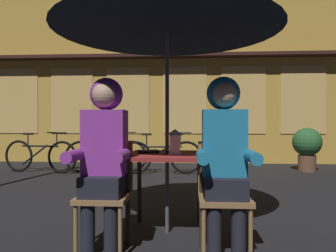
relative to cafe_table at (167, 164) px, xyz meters
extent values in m
plane|color=black|center=(0.00, 0.00, -0.64)|extent=(60.00, 60.00, 0.00)
cube|color=maroon|center=(0.00, 0.00, 0.08)|extent=(0.72, 0.72, 0.04)
cylinder|color=#2D2319|center=(-0.31, -0.31, -0.29)|extent=(0.04, 0.04, 0.70)
cylinder|color=#2D2319|center=(0.31, -0.31, -0.29)|extent=(0.04, 0.04, 0.70)
cylinder|color=#2D2319|center=(-0.31, 0.31, -0.29)|extent=(0.04, 0.04, 0.70)
cylinder|color=#2D2319|center=(0.31, 0.31, -0.29)|extent=(0.04, 0.04, 0.70)
cylinder|color=#4C4C51|center=(0.00, 0.00, 0.49)|extent=(0.04, 0.04, 2.25)
cone|color=black|center=(0.00, 0.00, 1.42)|extent=(2.10, 2.10, 0.38)
cube|color=white|center=(0.08, -0.09, 0.11)|extent=(0.11, 0.11, 0.02)
cube|color=white|center=(0.08, -0.09, 0.20)|extent=(0.09, 0.09, 0.16)
pyramid|color=white|center=(0.08, -0.09, 0.31)|extent=(0.11, 0.11, 0.06)
cube|color=olive|center=(-0.48, -0.44, -0.21)|extent=(0.40, 0.40, 0.04)
cylinder|color=olive|center=(-0.31, -0.61, -0.43)|extent=(0.03, 0.03, 0.41)
cylinder|color=olive|center=(-0.65, -0.61, -0.43)|extent=(0.03, 0.03, 0.41)
cylinder|color=olive|center=(-0.31, -0.27, -0.43)|extent=(0.03, 0.03, 0.41)
cylinder|color=olive|center=(-0.65, -0.27, -0.43)|extent=(0.03, 0.03, 0.41)
cube|color=olive|center=(-0.48, -0.26, 0.02)|extent=(0.40, 0.03, 0.42)
cube|color=olive|center=(0.48, -0.44, -0.21)|extent=(0.40, 0.40, 0.04)
cylinder|color=olive|center=(0.65, -0.61, -0.43)|extent=(0.03, 0.03, 0.41)
cylinder|color=olive|center=(0.31, -0.61, -0.43)|extent=(0.03, 0.03, 0.41)
cylinder|color=olive|center=(0.65, -0.27, -0.43)|extent=(0.03, 0.03, 0.41)
cylinder|color=olive|center=(0.31, -0.27, -0.43)|extent=(0.03, 0.03, 0.41)
cube|color=olive|center=(0.48, -0.26, 0.02)|extent=(0.40, 0.03, 0.42)
cylinder|color=black|center=(-0.39, -0.57, -0.41)|extent=(0.11, 0.11, 0.45)
cylinder|color=black|center=(-0.57, -0.57, -0.41)|extent=(0.11, 0.11, 0.45)
cube|color=black|center=(-0.48, -0.44, -0.11)|extent=(0.32, 0.36, 0.16)
cube|color=purple|center=(-0.48, -0.40, 0.23)|extent=(0.34, 0.22, 0.52)
cylinder|color=purple|center=(-0.30, -0.62, 0.14)|extent=(0.09, 0.30, 0.09)
cylinder|color=purple|center=(-0.66, -0.62, 0.14)|extent=(0.09, 0.30, 0.09)
sphere|color=tan|center=(-0.48, -0.40, 0.62)|extent=(0.21, 0.21, 0.21)
sphere|color=purple|center=(-0.48, -0.35, 0.63)|extent=(0.27, 0.27, 0.27)
cylinder|color=black|center=(0.57, -0.57, -0.41)|extent=(0.11, 0.11, 0.45)
cylinder|color=black|center=(0.39, -0.57, -0.41)|extent=(0.11, 0.11, 0.45)
cube|color=black|center=(0.48, -0.44, -0.11)|extent=(0.32, 0.36, 0.16)
cube|color=teal|center=(0.48, -0.40, 0.23)|extent=(0.34, 0.22, 0.52)
cylinder|color=teal|center=(0.66, -0.62, 0.14)|extent=(0.09, 0.30, 0.09)
cylinder|color=teal|center=(0.30, -0.62, 0.14)|extent=(0.09, 0.30, 0.09)
sphere|color=tan|center=(0.48, -0.40, 0.62)|extent=(0.21, 0.21, 0.21)
sphere|color=teal|center=(0.48, -0.35, 0.63)|extent=(0.27, 0.27, 0.27)
cube|color=gold|center=(-0.63, 5.40, 2.46)|extent=(10.00, 0.60, 6.20)
cube|color=#E0B260|center=(-4.30, 5.09, 0.96)|extent=(1.10, 0.02, 1.70)
cube|color=#E0B260|center=(-2.83, 5.09, 0.96)|extent=(1.10, 0.02, 1.70)
cube|color=#E0B260|center=(-1.36, 5.09, 0.96)|extent=(1.10, 0.02, 1.70)
cube|color=#E0B260|center=(0.10, 5.09, 0.96)|extent=(1.10, 0.02, 1.70)
cube|color=#E0B260|center=(1.57, 5.09, 0.96)|extent=(1.10, 0.02, 1.70)
cube|color=#E0B260|center=(3.04, 5.09, 0.96)|extent=(1.10, 0.02, 1.70)
cube|color=#331914|center=(-0.63, 4.95, 2.06)|extent=(9.00, 0.36, 0.08)
torus|color=black|center=(-2.35, 3.27, -0.31)|extent=(0.66, 0.16, 0.66)
torus|color=black|center=(-3.35, 3.45, -0.31)|extent=(0.66, 0.16, 0.66)
cylinder|color=black|center=(-2.85, 3.36, -0.09)|extent=(0.83, 0.18, 0.04)
cylinder|color=black|center=(-2.97, 3.38, -0.28)|extent=(0.60, 0.14, 0.44)
cylinder|color=black|center=(-3.13, 3.41, 0.03)|extent=(0.02, 0.02, 0.24)
cube|color=black|center=(-3.13, 3.41, 0.16)|extent=(0.21, 0.11, 0.04)
cylinder|color=black|center=(-2.47, 3.29, 0.05)|extent=(0.02, 0.02, 0.28)
cylinder|color=black|center=(-2.47, 3.29, 0.19)|extent=(0.44, 0.10, 0.02)
torus|color=black|center=(-0.99, 3.52, -0.31)|extent=(0.66, 0.15, 0.66)
torus|color=black|center=(-2.00, 3.37, -0.31)|extent=(0.66, 0.15, 0.66)
cylinder|color=#236B3D|center=(-1.49, 3.44, -0.09)|extent=(0.83, 0.16, 0.04)
cylinder|color=#236B3D|center=(-1.61, 3.43, -0.28)|extent=(0.60, 0.13, 0.44)
cylinder|color=#236B3D|center=(-1.78, 3.40, 0.03)|extent=(0.02, 0.02, 0.24)
cube|color=black|center=(-1.78, 3.40, 0.16)|extent=(0.21, 0.11, 0.04)
cylinder|color=#236B3D|center=(-1.11, 3.50, 0.05)|extent=(0.02, 0.02, 0.28)
cylinder|color=black|center=(-1.11, 3.50, 0.19)|extent=(0.44, 0.09, 0.02)
torus|color=black|center=(0.15, 3.40, -0.31)|extent=(0.66, 0.11, 0.66)
torus|color=black|center=(-0.86, 3.30, -0.31)|extent=(0.66, 0.11, 0.66)
cylinder|color=black|center=(-0.35, 3.35, -0.09)|extent=(0.84, 0.12, 0.04)
cylinder|color=black|center=(-0.47, 3.34, -0.28)|extent=(0.61, 0.09, 0.44)
cylinder|color=black|center=(-0.64, 3.32, 0.03)|extent=(0.02, 0.02, 0.24)
cube|color=black|center=(-0.64, 3.32, 0.16)|extent=(0.21, 0.10, 0.04)
cylinder|color=black|center=(0.03, 3.39, 0.05)|extent=(0.02, 0.02, 0.28)
cylinder|color=black|center=(0.03, 3.39, 0.19)|extent=(0.44, 0.07, 0.02)
cube|color=black|center=(-0.19, 0.08, 0.11)|extent=(0.23, 0.18, 0.02)
cylinder|color=brown|center=(2.70, 3.89, -0.47)|extent=(0.36, 0.36, 0.34)
sphere|color=#285B2D|center=(2.70, 3.89, -0.02)|extent=(0.60, 0.60, 0.60)
camera|label=1|loc=(0.20, -2.92, 0.39)|focal=33.67mm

